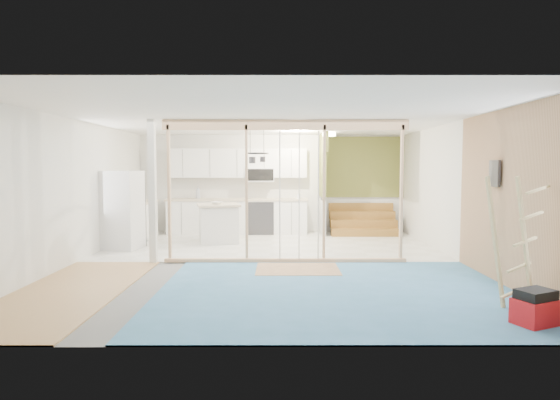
{
  "coord_description": "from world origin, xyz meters",
  "views": [
    {
      "loc": [
        0.19,
        -8.42,
        1.74
      ],
      "look_at": [
        0.2,
        0.6,
        1.11
      ],
      "focal_mm": 30.0,
      "sensor_mm": 36.0,
      "label": 1
    }
  ],
  "objects_px": {
    "island": "(218,224)",
    "toolbox": "(535,309)",
    "ladder": "(514,243)",
    "fridge": "(122,210)"
  },
  "relations": [
    {
      "from": "toolbox",
      "to": "fridge",
      "type": "bearing_deg",
      "value": 118.08
    },
    {
      "from": "fridge",
      "to": "toolbox",
      "type": "distance_m",
      "value": 7.8
    },
    {
      "from": "fridge",
      "to": "ladder",
      "type": "relative_size",
      "value": 1.03
    },
    {
      "from": "fridge",
      "to": "ladder",
      "type": "height_order",
      "value": "fridge"
    },
    {
      "from": "island",
      "to": "toolbox",
      "type": "bearing_deg",
      "value": -66.33
    },
    {
      "from": "fridge",
      "to": "ladder",
      "type": "xyz_separation_m",
      "value": [
        6.14,
        -4.25,
        -0.0
      ]
    },
    {
      "from": "island",
      "to": "toolbox",
      "type": "height_order",
      "value": "island"
    },
    {
      "from": "island",
      "to": "ladder",
      "type": "relative_size",
      "value": 0.68
    },
    {
      "from": "toolbox",
      "to": "ladder",
      "type": "distance_m",
      "value": 0.84
    },
    {
      "from": "toolbox",
      "to": "ladder",
      "type": "relative_size",
      "value": 0.32
    }
  ]
}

